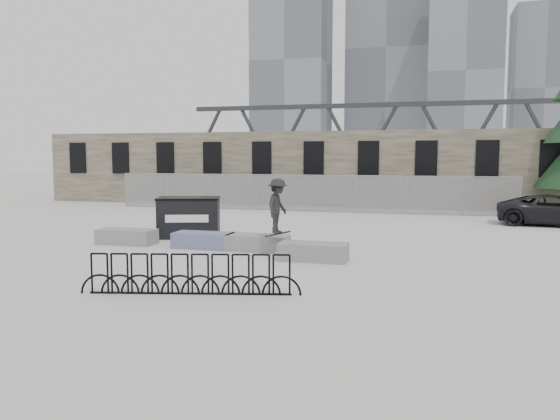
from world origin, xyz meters
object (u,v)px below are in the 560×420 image
(planter_far_left, at_px, (127,236))
(suv, at_px, (556,210))
(bike_rack, at_px, (190,275))
(planter_center_left, at_px, (204,240))
(dumpster, at_px, (189,217))
(planter_offset, at_px, (313,251))
(planter_center_right, at_px, (258,242))
(skateboarder, at_px, (278,206))

(planter_far_left, height_order, suv, suv)
(planter_far_left, bearing_deg, bike_rack, -49.03)
(planter_center_left, xyz_separation_m, dumpster, (-1.49, 2.09, 0.48))
(bike_rack, bearing_deg, suv, 55.46)
(bike_rack, bearing_deg, planter_center_left, 110.30)
(planter_center_left, bearing_deg, planter_offset, -16.63)
(planter_center_right, height_order, dumpster, dumpster)
(planter_center_right, height_order, bike_rack, bike_rack)
(planter_center_right, xyz_separation_m, skateboarder, (0.84, -0.60, 1.25))
(planter_far_left, relative_size, skateboarder, 1.10)
(planter_center_right, distance_m, planter_offset, 2.38)
(bike_rack, bearing_deg, planter_far_left, 130.97)
(dumpster, relative_size, bike_rack, 0.54)
(suv, bearing_deg, dumpster, 125.30)
(dumpster, bearing_deg, planter_far_left, -143.02)
(dumpster, bearing_deg, skateboarder, -50.86)
(planter_far_left, relative_size, planter_center_left, 1.00)
(skateboarder, bearing_deg, bike_rack, 179.68)
(planter_far_left, height_order, bike_rack, bike_rack)
(planter_center_right, relative_size, bike_rack, 0.41)
(planter_far_left, xyz_separation_m, planter_offset, (6.87, -1.24, 0.00))
(planter_center_right, bearing_deg, planter_offset, -29.22)
(planter_center_left, bearing_deg, skateboarder, -12.90)
(planter_center_right, height_order, suv, suv)
(planter_offset, xyz_separation_m, suv, (8.62, 10.63, 0.39))
(planter_far_left, relative_size, planter_offset, 1.00)
(skateboarder, bearing_deg, suv, -38.03)
(planter_center_right, relative_size, dumpster, 0.77)
(planter_far_left, xyz_separation_m, dumpster, (1.42, 2.03, 0.48))
(suv, height_order, skateboarder, skateboarder)
(planter_center_right, bearing_deg, bike_rack, -87.59)
(planter_center_right, distance_m, skateboarder, 1.62)
(planter_center_right, bearing_deg, suv, 41.52)
(planter_far_left, bearing_deg, skateboarder, -6.92)
(dumpster, xyz_separation_m, suv, (14.07, 7.36, -0.09))
(planter_offset, distance_m, dumpster, 6.38)
(planter_center_left, distance_m, suv, 15.74)
(planter_center_right, bearing_deg, dumpster, 147.91)
(planter_center_right, distance_m, bike_rack, 5.73)
(planter_far_left, distance_m, dumpster, 2.53)
(planter_far_left, bearing_deg, planter_offset, -10.25)
(planter_center_left, distance_m, dumpster, 2.62)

